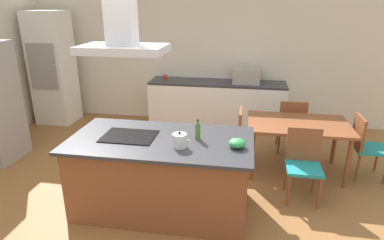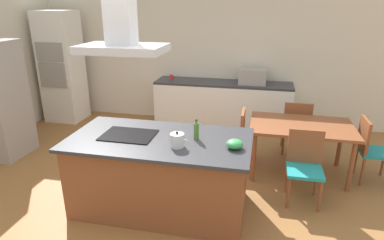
# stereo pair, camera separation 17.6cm
# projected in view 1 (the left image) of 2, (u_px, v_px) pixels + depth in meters

# --- Properties ---
(ground) EXTENTS (16.00, 16.00, 0.00)m
(ground) POSITION_uv_depth(u_px,v_px,m) (186.00, 154.00, 5.41)
(ground) COLOR #936033
(wall_back) EXTENTS (7.20, 0.10, 2.70)m
(wall_back) POSITION_uv_depth(u_px,v_px,m) (202.00, 55.00, 6.58)
(wall_back) COLOR beige
(wall_back) RESTS_ON ground
(kitchen_island) EXTENTS (2.07, 1.09, 0.90)m
(kitchen_island) POSITION_uv_depth(u_px,v_px,m) (162.00, 174.00, 3.87)
(kitchen_island) COLOR brown
(kitchen_island) RESTS_ON ground
(cooktop) EXTENTS (0.60, 0.44, 0.01)m
(cooktop) POSITION_uv_depth(u_px,v_px,m) (129.00, 136.00, 3.77)
(cooktop) COLOR black
(cooktop) RESTS_ON kitchen_island
(tea_kettle) EXTENTS (0.20, 0.15, 0.17)m
(tea_kettle) POSITION_uv_depth(u_px,v_px,m) (180.00, 140.00, 3.48)
(tea_kettle) COLOR silver
(tea_kettle) RESTS_ON kitchen_island
(olive_oil_bottle) EXTENTS (0.06, 0.06, 0.24)m
(olive_oil_bottle) POSITION_uv_depth(u_px,v_px,m) (198.00, 131.00, 3.68)
(olive_oil_bottle) COLOR #47722D
(olive_oil_bottle) RESTS_ON kitchen_island
(mixing_bowl) EXTENTS (0.18, 0.18, 0.10)m
(mixing_bowl) POSITION_uv_depth(u_px,v_px,m) (237.00, 143.00, 3.48)
(mixing_bowl) COLOR #33934C
(mixing_bowl) RESTS_ON kitchen_island
(back_counter) EXTENTS (2.61, 0.62, 0.90)m
(back_counter) POSITION_uv_depth(u_px,v_px,m) (217.00, 104.00, 6.49)
(back_counter) COLOR white
(back_counter) RESTS_ON ground
(countertop_microwave) EXTENTS (0.50, 0.38, 0.28)m
(countertop_microwave) POSITION_uv_depth(u_px,v_px,m) (246.00, 76.00, 6.20)
(countertop_microwave) COLOR #9E9993
(countertop_microwave) RESTS_ON back_counter
(coffee_mug_red) EXTENTS (0.08, 0.08, 0.09)m
(coffee_mug_red) POSITION_uv_depth(u_px,v_px,m) (165.00, 77.00, 6.51)
(coffee_mug_red) COLOR red
(coffee_mug_red) RESTS_ON back_counter
(wall_oven_stack) EXTENTS (0.70, 0.66, 2.20)m
(wall_oven_stack) POSITION_uv_depth(u_px,v_px,m) (53.00, 68.00, 6.56)
(wall_oven_stack) COLOR white
(wall_oven_stack) RESTS_ON ground
(dining_table) EXTENTS (1.40, 0.90, 0.75)m
(dining_table) POSITION_uv_depth(u_px,v_px,m) (298.00, 128.00, 4.66)
(dining_table) COLOR brown
(dining_table) RESTS_ON ground
(chair_at_right_end) EXTENTS (0.42, 0.42, 0.89)m
(chair_at_right_end) POSITION_uv_depth(u_px,v_px,m) (365.00, 143.00, 4.57)
(chair_at_right_end) COLOR teal
(chair_at_right_end) RESTS_ON ground
(chair_at_left_end) EXTENTS (0.42, 0.42, 0.89)m
(chair_at_left_end) POSITION_uv_depth(u_px,v_px,m) (232.00, 135.00, 4.86)
(chair_at_left_end) COLOR teal
(chair_at_left_end) RESTS_ON ground
(chair_facing_back_wall) EXTENTS (0.42, 0.42, 0.89)m
(chair_facing_back_wall) POSITION_uv_depth(u_px,v_px,m) (291.00, 123.00, 5.33)
(chair_facing_back_wall) COLOR teal
(chair_facing_back_wall) RESTS_ON ground
(chair_facing_island) EXTENTS (0.42, 0.42, 0.89)m
(chair_facing_island) POSITION_uv_depth(u_px,v_px,m) (303.00, 159.00, 4.10)
(chair_facing_island) COLOR teal
(chair_facing_island) RESTS_ON ground
(range_hood) EXTENTS (0.90, 0.55, 0.78)m
(range_hood) POSITION_uv_depth(u_px,v_px,m) (122.00, 28.00, 3.37)
(range_hood) COLOR #ADADB2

